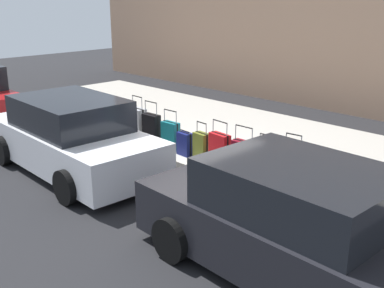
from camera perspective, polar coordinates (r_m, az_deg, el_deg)
The scene contains 17 objects.
ground_plane at distance 10.01m, azimuth -1.23°, elevation -3.10°, with size 40.00×40.00×0.00m, color black.
sidewalk_curb at distance 11.75m, azimuth 7.66°, elevation 0.29°, with size 18.00×5.00×0.14m, color #ADA89E.
suitcase_navy_0 at distance 8.28m, azimuth 17.34°, elevation -4.74°, with size 0.41×0.27×0.94m.
suitcase_teal_1 at distance 8.55m, azimuth 14.55°, elevation -4.04°, with size 0.36×0.23×0.72m.
suitcase_black_2 at distance 8.76m, azimuth 11.87°, elevation -3.02°, with size 0.38×0.23×1.05m.
suitcase_silver_3 at distance 9.04m, azimuth 9.06°, elevation -2.37°, with size 0.46×0.22×0.92m.
suitcase_maroon_4 at distance 9.36m, azimuth 6.13°, elevation -1.61°, with size 0.47×0.22×0.98m.
suitcase_red_5 at distance 9.69m, azimuth 3.32°, elevation -0.75°, with size 0.48×0.24×0.98m.
suitcase_olive_6 at distance 10.07m, azimuth 1.15°, elevation -0.31°, with size 0.37×0.24×0.84m.
suitcase_navy_7 at distance 10.40m, azimuth -0.84°, elevation 0.01°, with size 0.37×0.23×0.57m.
suitcase_teal_8 at distance 10.78m, azimuth -2.59°, elevation 1.00°, with size 0.45×0.21×0.93m.
suitcase_black_9 at distance 11.12m, azimuth -4.88°, elevation 1.74°, with size 0.46×0.22×1.05m.
suitcase_silver_10 at distance 11.56m, azimuth -6.49°, elevation 2.40°, with size 0.43×0.26×1.08m.
fire_hydrant at distance 12.12m, azimuth -8.53°, elevation 3.09°, with size 0.39×0.21×0.76m.
bollard_post at distance 12.62m, azimuth -11.09°, elevation 3.76°, with size 0.14×0.14×0.89m, color brown.
parked_car_charcoal_0 at distance 6.27m, azimuth 12.54°, elevation -9.55°, with size 4.50×2.20×1.55m.
parked_car_white_1 at distance 10.02m, azimuth -14.23°, elevation 0.76°, with size 4.51×2.13×1.55m.
Camera 1 is at (-6.81, 6.42, 3.56)m, focal length 44.49 mm.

